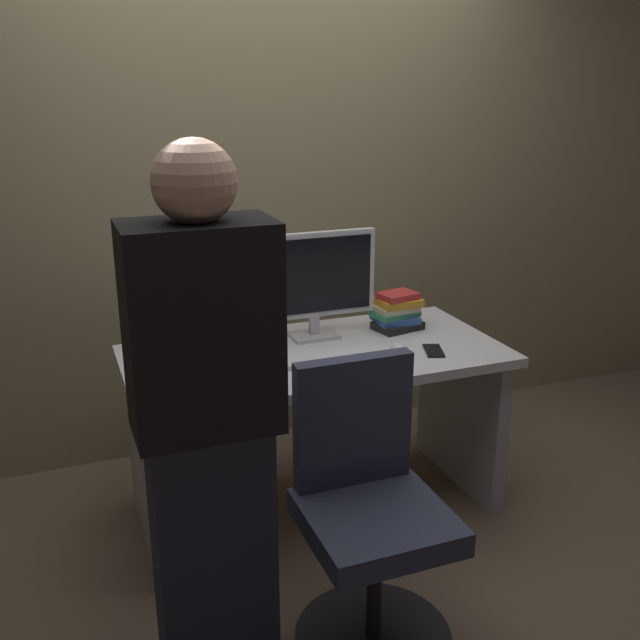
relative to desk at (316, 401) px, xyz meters
The scene contains 12 objects.
ground_plane 0.51m from the desk, ahead, with size 9.00×9.00×0.00m, color brown.
wall_back 1.28m from the desk, 90.00° to the left, with size 6.40×0.10×3.00m, color #8C7F5B.
desk is the anchor object (origin of this frame).
office_chair 0.77m from the desk, 98.02° to the right, with size 0.52×0.52×0.94m.
person_at_desk 1.03m from the desk, 128.90° to the right, with size 0.40×0.24×1.64m.
monitor 0.51m from the desk, 71.04° to the left, with size 0.54×0.14×0.46m.
keyboard 0.25m from the desk, 95.58° to the right, with size 0.43×0.13×0.02m, color white.
mouse 0.41m from the desk, 21.17° to the right, with size 0.06×0.10×0.03m, color white.
cup_near_keyboard 0.56m from the desk, 167.06° to the right, with size 0.07×0.07×0.09m, color silver.
cup_by_monitor 0.50m from the desk, 159.74° to the left, with size 0.07×0.07×0.10m, color #3372B2.
book_stack 0.55m from the desk, 17.95° to the left, with size 0.23×0.18×0.17m.
cell_phone 0.53m from the desk, 21.30° to the right, with size 0.07×0.14×0.01m, color black.
Camera 1 is at (-0.98, -2.58, 1.76)m, focal length 40.71 mm.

